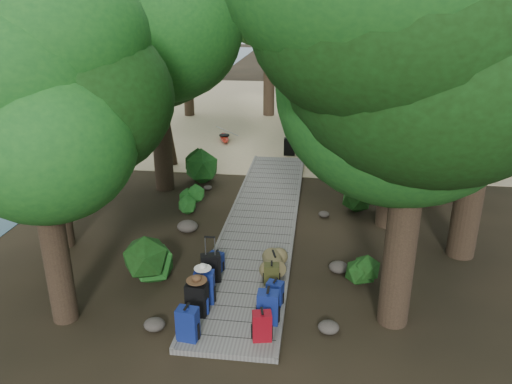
% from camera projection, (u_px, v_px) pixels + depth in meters
% --- Properties ---
extents(ground, '(120.00, 120.00, 0.00)m').
position_uv_depth(ground, '(258.00, 237.00, 13.66)').
color(ground, '#2D2416').
rests_on(ground, ground).
extents(sand_beach, '(40.00, 22.00, 0.02)m').
position_uv_depth(sand_beach, '(293.00, 112.00, 28.43)').
color(sand_beach, tan).
rests_on(sand_beach, ground).
extents(boardwalk, '(2.00, 12.00, 0.12)m').
position_uv_depth(boardwalk, '(262.00, 220.00, 14.56)').
color(boardwalk, slate).
rests_on(boardwalk, ground).
extents(backpack_left_a, '(0.42, 0.32, 0.73)m').
position_uv_depth(backpack_left_a, '(188.00, 322.00, 9.28)').
color(backpack_left_a, navy).
rests_on(backpack_left_a, boardwalk).
extents(backpack_left_b, '(0.45, 0.34, 0.78)m').
position_uv_depth(backpack_left_b, '(197.00, 297.00, 10.01)').
color(backpack_left_b, black).
rests_on(backpack_left_b, boardwalk).
extents(backpack_left_c, '(0.44, 0.34, 0.78)m').
position_uv_depth(backpack_left_c, '(204.00, 285.00, 10.43)').
color(backpack_left_c, navy).
rests_on(backpack_left_c, boardwalk).
extents(backpack_left_d, '(0.38, 0.32, 0.50)m').
position_uv_depth(backpack_left_d, '(216.00, 261.00, 11.68)').
color(backpack_left_d, navy).
rests_on(backpack_left_d, boardwalk).
extents(backpack_right_a, '(0.40, 0.32, 0.64)m').
position_uv_depth(backpack_right_a, '(262.00, 325.00, 9.29)').
color(backpack_right_a, maroon).
rests_on(backpack_right_a, boardwalk).
extents(backpack_right_b, '(0.42, 0.29, 0.75)m').
position_uv_depth(backpack_right_b, '(268.00, 306.00, 9.76)').
color(backpack_right_b, navy).
rests_on(backpack_right_b, boardwalk).
extents(backpack_right_c, '(0.38, 0.31, 0.57)m').
position_uv_depth(backpack_right_c, '(275.00, 292.00, 10.38)').
color(backpack_right_c, navy).
rests_on(backpack_right_c, boardwalk).
extents(backpack_right_d, '(0.36, 0.27, 0.52)m').
position_uv_depth(backpack_right_d, '(272.00, 273.00, 11.14)').
color(backpack_right_d, '#3B3A19').
rests_on(backpack_right_d, boardwalk).
extents(duffel_right_khaki, '(0.62, 0.77, 0.45)m').
position_uv_depth(duffel_right_khaki, '(274.00, 263.00, 11.63)').
color(duffel_right_khaki, brown).
rests_on(duffel_right_khaki, boardwalk).
extents(suitcase_on_boardwalk, '(0.49, 0.36, 0.67)m').
position_uv_depth(suitcase_on_boardwalk, '(211.00, 268.00, 11.20)').
color(suitcase_on_boardwalk, black).
rests_on(suitcase_on_boardwalk, boardwalk).
extents(lone_suitcase_on_sand, '(0.47, 0.28, 0.72)m').
position_uv_depth(lone_suitcase_on_sand, '(289.00, 147.00, 20.60)').
color(lone_suitcase_on_sand, black).
rests_on(lone_suitcase_on_sand, sand_beach).
extents(hat_brown, '(0.42, 0.42, 0.13)m').
position_uv_depth(hat_brown, '(197.00, 278.00, 9.85)').
color(hat_brown, '#51351E').
rests_on(hat_brown, backpack_left_b).
extents(hat_white, '(0.36, 0.36, 0.12)m').
position_uv_depth(hat_white, '(203.00, 266.00, 10.28)').
color(hat_white, silver).
rests_on(hat_white, backpack_left_c).
extents(kayak, '(1.59, 3.51, 0.34)m').
position_uv_depth(kayak, '(224.00, 137.00, 22.78)').
color(kayak, '#A0190D').
rests_on(kayak, sand_beach).
extents(sun_lounger, '(1.15, 1.86, 0.57)m').
position_uv_depth(sun_lounger, '(360.00, 135.00, 22.60)').
color(sun_lounger, silver).
rests_on(sun_lounger, sand_beach).
extents(tree_right_a, '(5.21, 5.21, 8.68)m').
position_uv_depth(tree_right_a, '(417.00, 109.00, 8.55)').
color(tree_right_a, black).
rests_on(tree_right_a, ground).
extents(tree_right_b, '(5.47, 5.47, 9.77)m').
position_uv_depth(tree_right_b, '(492.00, 58.00, 10.97)').
color(tree_right_b, black).
rests_on(tree_right_b, ground).
extents(tree_right_c, '(5.66, 5.66, 9.80)m').
position_uv_depth(tree_right_c, '(405.00, 49.00, 12.65)').
color(tree_right_c, black).
rests_on(tree_right_c, ground).
extents(tree_right_d, '(6.37, 6.37, 11.69)m').
position_uv_depth(tree_right_d, '(467.00, 8.00, 14.23)').
color(tree_right_d, black).
rests_on(tree_right_d, ground).
extents(tree_right_e, '(4.57, 4.57, 8.22)m').
position_uv_depth(tree_right_e, '(396.00, 59.00, 17.63)').
color(tree_right_e, black).
rests_on(tree_right_e, ground).
extents(tree_right_f, '(5.12, 5.12, 9.14)m').
position_uv_depth(tree_right_f, '(455.00, 40.00, 19.43)').
color(tree_right_f, black).
rests_on(tree_right_f, ground).
extents(tree_left_a, '(4.34, 4.34, 7.23)m').
position_uv_depth(tree_left_a, '(39.00, 148.00, 8.90)').
color(tree_left_a, black).
rests_on(tree_left_a, ground).
extents(tree_left_b, '(4.81, 4.81, 8.65)m').
position_uv_depth(tree_left_b, '(38.00, 80.00, 11.67)').
color(tree_left_b, black).
rests_on(tree_left_b, ground).
extents(tree_left_c, '(5.16, 5.16, 8.97)m').
position_uv_depth(tree_left_c, '(156.00, 54.00, 15.52)').
color(tree_left_c, black).
rests_on(tree_left_c, ground).
extents(tree_back_a, '(5.08, 5.08, 8.79)m').
position_uv_depth(tree_back_a, '(269.00, 33.00, 26.18)').
color(tree_back_a, black).
rests_on(tree_back_a, ground).
extents(tree_back_b, '(6.19, 6.19, 11.05)m').
position_uv_depth(tree_back_b, '(334.00, 10.00, 26.48)').
color(tree_back_b, black).
rests_on(tree_back_b, ground).
extents(tree_back_c, '(5.44, 5.44, 9.80)m').
position_uv_depth(tree_back_c, '(397.00, 23.00, 25.72)').
color(tree_back_c, black).
rests_on(tree_back_c, ground).
extents(tree_back_d, '(4.68, 4.68, 7.80)m').
position_uv_depth(tree_back_d, '(186.00, 43.00, 26.32)').
color(tree_back_d, black).
rests_on(tree_back_d, ground).
extents(palm_right_a, '(4.85, 4.85, 8.26)m').
position_uv_depth(palm_right_a, '(361.00, 59.00, 17.26)').
color(palm_right_a, '#173B10').
rests_on(palm_right_a, ground).
extents(palm_right_b, '(4.27, 4.27, 8.26)m').
position_uv_depth(palm_right_b, '(412.00, 47.00, 21.66)').
color(palm_right_b, '#173B10').
rests_on(palm_right_b, ground).
extents(palm_right_c, '(4.61, 4.61, 7.33)m').
position_uv_depth(palm_right_c, '(342.00, 54.00, 23.18)').
color(palm_right_c, '#173B10').
rests_on(palm_right_c, ground).
extents(palm_left_a, '(4.91, 4.91, 7.82)m').
position_uv_depth(palm_left_a, '(159.00, 63.00, 18.16)').
color(palm_left_a, '#173B10').
rests_on(palm_left_a, ground).
extents(rock_left_a, '(0.43, 0.38, 0.23)m').
position_uv_depth(rock_left_a, '(154.00, 324.00, 9.82)').
color(rock_left_a, '#4C473F').
rests_on(rock_left_a, ground).
extents(rock_left_b, '(0.41, 0.37, 0.22)m').
position_uv_depth(rock_left_b, '(145.00, 267.00, 11.92)').
color(rock_left_b, '#4C473F').
rests_on(rock_left_b, ground).
extents(rock_left_c, '(0.58, 0.52, 0.32)m').
position_uv_depth(rock_left_c, '(188.00, 226.00, 13.93)').
color(rock_left_c, '#4C473F').
rests_on(rock_left_c, ground).
extents(rock_left_d, '(0.29, 0.26, 0.16)m').
position_uv_depth(rock_left_d, '(208.00, 187.00, 17.00)').
color(rock_left_d, '#4C473F').
rests_on(rock_left_d, ground).
extents(rock_right_a, '(0.42, 0.38, 0.23)m').
position_uv_depth(rock_right_a, '(329.00, 327.00, 9.74)').
color(rock_right_a, '#4C473F').
rests_on(rock_right_a, ground).
extents(rock_right_b, '(0.47, 0.42, 0.26)m').
position_uv_depth(rock_right_b, '(339.00, 267.00, 11.88)').
color(rock_right_b, '#4C473F').
rests_on(rock_right_b, ground).
extents(rock_right_c, '(0.32, 0.29, 0.18)m').
position_uv_depth(rock_right_c, '(324.00, 214.00, 14.89)').
color(rock_right_c, '#4C473F').
rests_on(rock_right_c, ground).
extents(rock_right_d, '(0.62, 0.56, 0.34)m').
position_uv_depth(rock_right_d, '(355.00, 185.00, 16.97)').
color(rock_right_d, '#4C473F').
rests_on(rock_right_d, ground).
extents(shrub_left_a, '(1.15, 1.15, 1.04)m').
position_uv_depth(shrub_left_a, '(144.00, 261.00, 11.38)').
color(shrub_left_a, '#18511B').
rests_on(shrub_left_a, ground).
extents(shrub_left_b, '(0.84, 0.84, 0.76)m').
position_uv_depth(shrub_left_b, '(192.00, 200.00, 15.14)').
color(shrub_left_b, '#18511B').
rests_on(shrub_left_b, ground).
extents(shrub_left_c, '(1.30, 1.30, 1.17)m').
position_uv_depth(shrub_left_c, '(198.00, 165.00, 17.63)').
color(shrub_left_c, '#18511B').
rests_on(shrub_left_c, ground).
extents(shrub_right_a, '(0.88, 0.88, 0.79)m').
position_uv_depth(shrub_right_a, '(359.00, 272.00, 11.17)').
color(shrub_right_a, '#18511B').
rests_on(shrub_right_a, ground).
extents(shrub_right_b, '(1.16, 1.16, 1.05)m').
position_uv_depth(shrub_right_b, '(358.00, 195.00, 15.18)').
color(shrub_right_b, '#18511B').
rests_on(shrub_right_b, ground).
extents(shrub_right_c, '(0.76, 0.76, 0.69)m').
position_uv_depth(shrub_right_c, '(339.00, 165.00, 18.39)').
color(shrub_right_c, '#18511B').
rests_on(shrub_right_c, ground).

